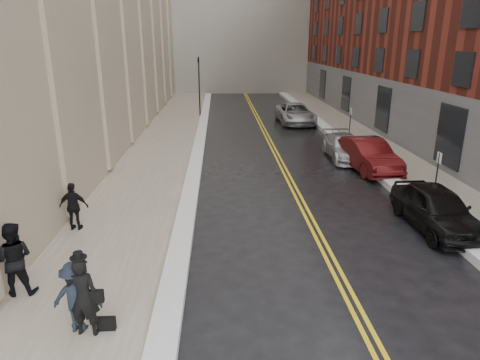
{
  "coord_description": "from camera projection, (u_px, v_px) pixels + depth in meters",
  "views": [
    {
      "loc": [
        -0.88,
        -8.14,
        6.44
      ],
      "look_at": [
        -0.16,
        6.75,
        1.6
      ],
      "focal_mm": 32.0,
      "sensor_mm": 36.0,
      "label": 1
    }
  ],
  "objects": [
    {
      "name": "pedestrian_main",
      "position": [
        83.0,
        296.0,
        9.39
      ],
      "size": [
        0.74,
        0.53,
        1.91
      ],
      "primitive_type": "imported",
      "rotation": [
        0.0,
        0.0,
        3.04
      ],
      "color": "black",
      "rests_on": "sidewalk_left"
    },
    {
      "name": "lane_stripe_a",
      "position": [
        276.0,
        157.0,
        25.07
      ],
      "size": [
        0.12,
        64.0,
        0.01
      ],
      "primitive_type": "cube",
      "color": "gold",
      "rests_on": "ground"
    },
    {
      "name": "ground",
      "position": [
        261.0,
        337.0,
        9.76
      ],
      "size": [
        160.0,
        160.0,
        0.0
      ],
      "primitive_type": "plane",
      "color": "black",
      "rests_on": "ground"
    },
    {
      "name": "pedestrian_c",
      "position": [
        74.0,
        206.0,
        14.78
      ],
      "size": [
        1.02,
        0.48,
        1.71
      ],
      "primitive_type": "imported",
      "rotation": [
        0.0,
        0.0,
        3.08
      ],
      "color": "black",
      "rests_on": "sidewalk_left"
    },
    {
      "name": "sidewalk_right",
      "position": [
        386.0,
        154.0,
        25.35
      ],
      "size": [
        3.0,
        64.0,
        0.15
      ],
      "primitive_type": "cube",
      "color": "gray",
      "rests_on": "ground"
    },
    {
      "name": "car_silver_near",
      "position": [
        344.0,
        147.0,
        24.48
      ],
      "size": [
        2.0,
        4.72,
        1.36
      ],
      "primitive_type": "imported",
      "rotation": [
        0.0,
        0.0,
        -0.02
      ],
      "color": "#A3A6AB",
      "rests_on": "ground"
    },
    {
      "name": "car_maroon",
      "position": [
        368.0,
        155.0,
        22.21
      ],
      "size": [
        2.31,
        5.17,
        1.65
      ],
      "primitive_type": "imported",
      "rotation": [
        0.0,
        0.0,
        0.12
      ],
      "color": "#4F0E0E",
      "rests_on": "ground"
    },
    {
      "name": "car_silver_far",
      "position": [
        295.0,
        113.0,
        35.03
      ],
      "size": [
        2.85,
        5.9,
        1.62
      ],
      "primitive_type": "imported",
      "rotation": [
        0.0,
        0.0,
        0.03
      ],
      "color": "#A4A8AC",
      "rests_on": "ground"
    },
    {
      "name": "car_black",
      "position": [
        436.0,
        208.0,
        15.22
      ],
      "size": [
        1.92,
        4.61,
        1.56
      ],
      "primitive_type": "imported",
      "rotation": [
        0.0,
        0.0,
        0.02
      ],
      "color": "black",
      "rests_on": "ground"
    },
    {
      "name": "pedestrian_b",
      "position": [
        76.0,
        296.0,
        9.57
      ],
      "size": [
        1.14,
        0.7,
        1.7
      ],
      "primitive_type": "imported",
      "rotation": [
        0.0,
        0.0,
        3.08
      ],
      "color": "black",
      "rests_on": "sidewalk_left"
    },
    {
      "name": "lane_stripe_b",
      "position": [
        280.0,
        157.0,
        25.08
      ],
      "size": [
        0.12,
        64.0,
        0.01
      ],
      "primitive_type": "cube",
      "color": "gold",
      "rests_on": "ground"
    },
    {
      "name": "snow_ridge_right",
      "position": [
        356.0,
        153.0,
        25.25
      ],
      "size": [
        0.85,
        60.8,
        0.3
      ],
      "primitive_type": "cube",
      "color": "white",
      "rests_on": "ground"
    },
    {
      "name": "pedestrian_a",
      "position": [
        14.0,
        259.0,
        10.94
      ],
      "size": [
        1.04,
        0.85,
        1.98
      ],
      "primitive_type": "imported",
      "rotation": [
        0.0,
        0.0,
        3.24
      ],
      "color": "black",
      "rests_on": "sidewalk_left"
    },
    {
      "name": "parking_sign_far",
      "position": [
        350.0,
        121.0,
        28.71
      ],
      "size": [
        0.06,
        0.35,
        2.23
      ],
      "color": "black",
      "rests_on": "ground"
    },
    {
      "name": "parking_sign_near",
      "position": [
        437.0,
        173.0,
        17.31
      ],
      "size": [
        0.06,
        0.35,
        2.23
      ],
      "color": "black",
      "rests_on": "ground"
    },
    {
      "name": "sidewalk_left",
      "position": [
        157.0,
        157.0,
        24.73
      ],
      "size": [
        4.0,
        64.0,
        0.15
      ],
      "primitive_type": "cube",
      "color": "gray",
      "rests_on": "ground"
    },
    {
      "name": "traffic_signal",
      "position": [
        199.0,
        82.0,
        37.19
      ],
      "size": [
        0.18,
        0.15,
        5.2
      ],
      "color": "black",
      "rests_on": "ground"
    },
    {
      "name": "snow_ridge_left",
      "position": [
        197.0,
        155.0,
        24.82
      ],
      "size": [
        0.7,
        60.8,
        0.26
      ],
      "primitive_type": "cube",
      "color": "white",
      "rests_on": "ground"
    }
  ]
}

